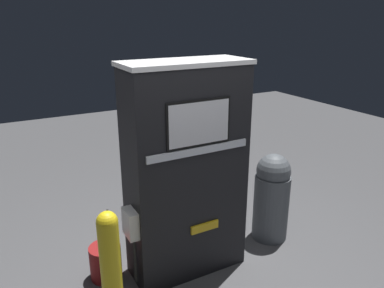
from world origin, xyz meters
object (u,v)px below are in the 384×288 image
(gas_pump, at_px, (186,172))
(safety_bollard, at_px, (111,274))
(trash_bin, at_px, (272,196))
(squeegee_bucket, at_px, (106,262))

(gas_pump, bearing_deg, safety_bollard, -150.35)
(gas_pump, relative_size, trash_bin, 2.05)
(trash_bin, relative_size, squeegee_bucket, 1.35)
(gas_pump, height_order, safety_bollard, gas_pump)
(gas_pump, xyz_separation_m, safety_bollard, (-0.90, -0.51, -0.45))
(gas_pump, height_order, trash_bin, gas_pump)
(trash_bin, distance_m, squeegee_bucket, 1.89)
(gas_pump, distance_m, trash_bin, 1.20)
(safety_bollard, xyz_separation_m, squeegee_bucket, (0.14, 0.74, -0.41))
(trash_bin, xyz_separation_m, squeegee_bucket, (-1.85, 0.20, -0.34))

